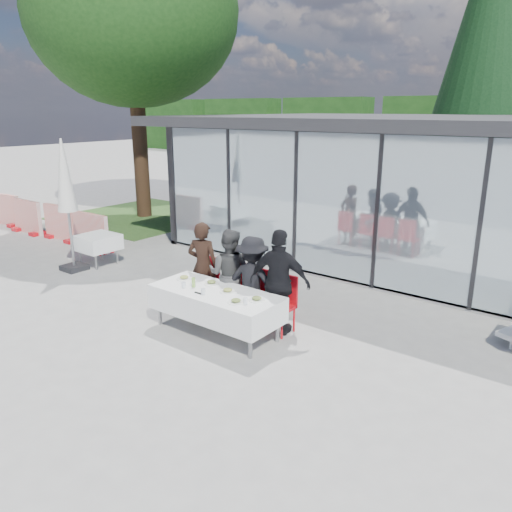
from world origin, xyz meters
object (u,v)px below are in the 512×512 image
at_px(plate_d, 257,299).
at_px(deciduous_tree, 132,14).
at_px(diner_chair_a, 207,280).
at_px(plate_extra, 236,301).
at_px(juice_bottle, 193,282).
at_px(folded_eyeglasses, 198,293).
at_px(diner_d, 280,283).
at_px(diner_chair_d, 282,301).
at_px(market_umbrella, 66,185).
at_px(dining_table, 216,303).
at_px(plate_b, 211,283).
at_px(diner_chair_b, 233,287).
at_px(spare_table_left, 98,242).
at_px(conifer_tree, 492,31).
at_px(diner_b, 229,274).
at_px(diner_c, 253,281).
at_px(diner_a, 203,266).
at_px(construction_barriers, 16,215).
at_px(plate_c, 228,291).
at_px(plate_a, 184,278).
at_px(diner_chair_c, 256,294).

height_order(plate_d, deciduous_tree, deciduous_tree).
xyz_separation_m(diner_chair_a, plate_extra, (1.50, -0.94, 0.24)).
distance_m(juice_bottle, folded_eyeglasses, 0.34).
xyz_separation_m(diner_chair_a, diner_d, (1.72, -0.09, 0.35)).
relative_size(diner_d, plate_extra, 6.76).
relative_size(diner_chair_d, market_umbrella, 0.33).
bearing_deg(dining_table, plate_b, 143.23).
distance_m(diner_chair_b, spare_table_left, 4.55).
relative_size(deciduous_tree, conifer_tree, 0.89).
height_order(plate_b, plate_d, same).
bearing_deg(spare_table_left, diner_b, -5.75).
bearing_deg(plate_d, juice_bottle, -172.61).
height_order(diner_chair_b, diner_c, diner_c).
height_order(diner_a, diner_d, diner_d).
bearing_deg(spare_table_left, plate_d, -10.53).
bearing_deg(diner_b, dining_table, 91.91).
height_order(diner_a, spare_table_left, diner_a).
relative_size(diner_c, diner_chair_d, 1.61).
bearing_deg(plate_b, market_umbrella, 176.29).
height_order(diner_chair_a, deciduous_tree, deciduous_tree).
bearing_deg(deciduous_tree, folded_eyeglasses, -35.12).
relative_size(construction_barriers, conifer_tree, 0.90).
bearing_deg(folded_eyeglasses, plate_b, 106.45).
bearing_deg(plate_c, diner_chair_d, 47.03).
distance_m(plate_d, juice_bottle, 1.22).
height_order(dining_table, plate_c, plate_c).
height_order(diner_chair_a, diner_chair_b, same).
xyz_separation_m(diner_c, diner_chair_d, (0.56, 0.09, -0.25)).
xyz_separation_m(diner_b, market_umbrella, (-4.65, -0.15, 1.18)).
bearing_deg(construction_barriers, plate_b, -9.56).
xyz_separation_m(diner_b, diner_c, (0.52, 0.00, -0.03)).
height_order(plate_b, conifer_tree, conifer_tree).
distance_m(diner_b, deciduous_tree, 11.02).
bearing_deg(folded_eyeglasses, plate_extra, 5.05).
bearing_deg(plate_d, diner_chair_a, 158.33).
bearing_deg(plate_extra, diner_b, 135.29).
bearing_deg(diner_c, diner_chair_b, -23.62).
distance_m(dining_table, folded_eyeglasses, 0.37).
distance_m(diner_d, conifer_tree, 12.92).
bearing_deg(plate_a, diner_chair_c, 30.87).
height_order(dining_table, diner_c, diner_c).
height_order(dining_table, plate_a, plate_a).
bearing_deg(diner_a, diner_c, 163.27).
bearing_deg(diner_d, juice_bottle, 16.09).
relative_size(dining_table, deciduous_tree, 0.24).
height_order(diner_a, plate_b, diner_a).
bearing_deg(diner_chair_d, diner_d, -90.00).
relative_size(diner_c, folded_eyeglasses, 11.24).
height_order(diner_b, diner_chair_c, diner_b).
height_order(diner_chair_d, plate_c, diner_chair_d).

